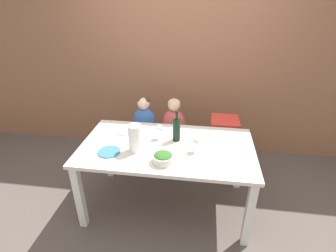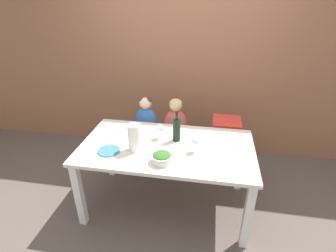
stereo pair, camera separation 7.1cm
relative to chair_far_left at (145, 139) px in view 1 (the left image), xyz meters
name	(u,v)px [view 1 (the left image)]	position (x,y,z in m)	size (l,w,h in m)	color
ground_plane	(167,203)	(0.38, -0.68, -0.40)	(14.00, 14.00, 0.00)	#564C47
wall_back	(181,56)	(0.38, 0.58, 0.95)	(10.00, 0.06, 2.70)	#8E5B42
dining_table	(167,154)	(0.38, -0.68, 0.26)	(1.69, 0.93, 0.75)	silver
chair_far_left	(145,139)	(0.00, 0.00, 0.00)	(0.38, 0.39, 0.48)	silver
chair_far_center	(174,141)	(0.37, 0.00, 0.00)	(0.38, 0.39, 0.48)	silver
chair_right_highchair	(224,132)	(0.98, 0.00, 0.18)	(0.33, 0.33, 0.75)	silver
person_child_left	(144,117)	(0.00, 0.00, 0.31)	(0.28, 0.20, 0.49)	#3366B2
person_child_center	(174,119)	(0.37, 0.00, 0.31)	(0.28, 0.20, 0.49)	#C64C4C
wine_bottle	(177,129)	(0.46, -0.56, 0.48)	(0.08, 0.08, 0.32)	black
paper_towel_roll	(135,138)	(0.10, -0.81, 0.49)	(0.12, 0.12, 0.27)	white
wine_glass_near	(196,141)	(0.66, -0.74, 0.46)	(0.07, 0.07, 0.15)	white
wine_glass_far	(160,129)	(0.29, -0.55, 0.46)	(0.07, 0.07, 0.15)	white
salad_bowl_large	(163,158)	(0.39, -0.96, 0.40)	(0.19, 0.19, 0.10)	silver
dinner_plate_front_left	(109,152)	(-0.14, -0.87, 0.36)	(0.21, 0.21, 0.01)	teal
dinner_plate_back_left	(127,131)	(-0.09, -0.45, 0.36)	(0.21, 0.21, 0.01)	silver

